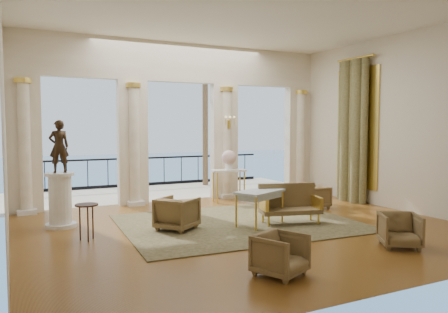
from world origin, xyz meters
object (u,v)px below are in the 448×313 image
armchair_b (400,229)px  armchair_c (315,196)px  console_table (229,175)px  armchair_a (280,253)px  statue (59,146)px  side_table (87,209)px  pedestal (60,201)px  settee (289,204)px  armchair_d (177,212)px  game_table (260,194)px

armchair_b → armchair_c: (0.99, 3.67, -0.01)m
armchair_b → console_table: (-0.58, 5.56, 0.42)m
armchair_b → console_table: console_table is taller
armchair_a → statue: 5.42m
console_table → side_table: bearing=-136.0°
armchair_a → statue: statue is taller
side_table → pedestal: bearing=103.5°
armchair_c → settee: 2.03m
settee → statue: (-4.59, 1.83, 1.29)m
pedestal → armchair_c: bearing=-5.9°
statue → pedestal: bearing=148.7°
armchair_a → armchair_c: bearing=22.1°
settee → pedestal: (-4.59, 1.83, 0.13)m
armchair_b → console_table: size_ratio=0.66×
armchair_d → game_table: size_ratio=0.59×
armchair_c → pedestal: size_ratio=0.56×
game_table → armchair_b: bearing=-86.9°
armchair_a → statue: size_ratio=0.61×
statue → side_table: statue is taller
armchair_b → game_table: 2.92m
armchair_d → side_table: 1.83m
armchair_b → pedestal: 6.79m
statue → armchair_c: bearing=169.3°
settee → console_table: 3.10m
console_table → side_table: console_table is taller
armchair_c → armchair_a: bearing=-39.7°
side_table → settee: bearing=-6.3°
side_table → statue: bearing=103.5°
armchair_c → statue: 6.42m
armchair_a → settee: 3.46m
pedestal → statue: size_ratio=1.05×
statue → game_table: bearing=151.1°
armchair_b → game_table: bearing=149.3°
console_table → side_table: (-4.33, -2.61, -0.16)m
armchair_a → pedestal: pedestal is taller
armchair_a → armchair_d: size_ratio=0.89×
armchair_b → settee: (-0.65, 2.48, 0.10)m
side_table → armchair_b: bearing=-31.0°
armchair_b → armchair_c: 3.80m
pedestal → statue: bearing=153.4°
armchair_a → statue: (-2.51, 4.60, 1.39)m
settee → game_table: bearing=-172.6°
side_table → armchair_a: bearing=-56.0°
armchair_a → pedestal: size_ratio=0.58×
statue → armchair_b: bearing=135.8°
armchair_a → statue: bearing=94.0°
armchair_d → game_table: (1.74, -0.42, 0.31)m
armchair_d → game_table: 1.82m
armchair_c → armchair_d: armchair_d is taller
armchair_c → armchair_d: bearing=-77.1°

